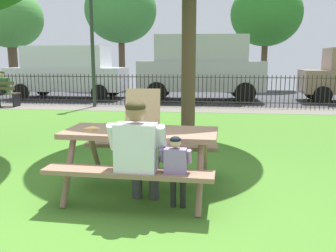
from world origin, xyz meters
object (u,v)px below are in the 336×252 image
object	(u,v)px
adult_at_table	(138,150)
pizza_slice_on_table	(91,128)
picnic_table_foreground	(141,144)
far_tree_center	(266,14)
parked_car_far_left	(68,71)
child_at_table	(176,166)
far_tree_midleft	(121,11)
person_on_park_bench	(1,87)
lamp_post_walkway	(92,31)
parked_car_left	(201,66)
far_tree_left	(10,19)
pizza_box_open	(141,120)

from	to	relation	value
adult_at_table	pizza_slice_on_table	bearing A→B (deg)	142.47
picnic_table_foreground	far_tree_center	size ratio (longest dim) A/B	0.33
pizza_slice_on_table	parked_car_far_left	xyz separation A→B (m)	(-4.35, 9.92, 0.32)
child_at_table	far_tree_center	world-z (taller)	far_tree_center
far_tree_midleft	picnic_table_foreground	bearing A→B (deg)	-75.09
child_at_table	person_on_park_bench	bearing A→B (deg)	130.82
lamp_post_walkway	far_tree_midleft	world-z (taller)	far_tree_midleft
picnic_table_foreground	pizza_slice_on_table	bearing A→B (deg)	178.06
child_at_table	person_on_park_bench	world-z (taller)	person_on_park_bench
lamp_post_walkway	parked_car_far_left	distance (m)	3.31
picnic_table_foreground	parked_car_left	bearing A→B (deg)	87.85
person_on_park_bench	far_tree_left	distance (m)	10.21
parked_car_far_left	child_at_table	bearing A→B (deg)	-62.60
pizza_box_open	lamp_post_walkway	world-z (taller)	lamp_post_walkway
far_tree_midleft	parked_car_far_left	bearing A→B (deg)	-97.20
parked_car_left	far_tree_center	distance (m)	7.15
parked_car_far_left	far_tree_center	xyz separation A→B (m)	(8.49, 5.88, 2.77)
parked_car_left	adult_at_table	bearing A→B (deg)	-91.63
pizza_box_open	far_tree_center	distance (m)	16.43
child_at_table	far_tree_midleft	bearing A→B (deg)	106.00
pizza_box_open	lamp_post_walkway	size ratio (longest dim) A/B	0.12
picnic_table_foreground	person_on_park_bench	bearing A→B (deg)	130.79
picnic_table_foreground	adult_at_table	world-z (taller)	adult_at_table
child_at_table	lamp_post_walkway	size ratio (longest dim) A/B	0.21
pizza_slice_on_table	far_tree_midleft	size ratio (longest dim) A/B	0.04
picnic_table_foreground	far_tree_left	bearing A→B (deg)	124.03
picnic_table_foreground	parked_car_far_left	world-z (taller)	parked_car_far_left
child_at_table	person_on_park_bench	distance (m)	10.25
person_on_park_bench	far_tree_left	xyz separation A→B (m)	(-4.47, 8.62, 3.17)
far_tree_left	far_tree_midleft	xyz separation A→B (m)	(6.47, 0.00, 0.34)
lamp_post_walkway	far_tree_center	xyz separation A→B (m)	(6.64, 8.25, 1.40)
picnic_table_foreground	far_tree_left	world-z (taller)	far_tree_left
far_tree_left	far_tree_center	distance (m)	14.22
far_tree_left	parked_car_left	bearing A→B (deg)	-28.01
pizza_slice_on_table	far_tree_center	size ratio (longest dim) A/B	0.05
person_on_park_bench	far_tree_midleft	distance (m)	9.52
far_tree_left	far_tree_midleft	bearing A→B (deg)	0.00
picnic_table_foreground	far_tree_center	bearing A→B (deg)	77.40
pizza_box_open	far_tree_left	world-z (taller)	far_tree_left
person_on_park_bench	far_tree_center	bearing A→B (deg)	41.47
far_tree_center	parked_car_left	bearing A→B (deg)	-118.27
pizza_slice_on_table	far_tree_left	world-z (taller)	far_tree_left
picnic_table_foreground	child_at_table	bearing A→B (deg)	-48.75
picnic_table_foreground	far_tree_midleft	distance (m)	16.76
pizza_slice_on_table	pizza_box_open	bearing A→B (deg)	3.84
adult_at_table	far_tree_left	world-z (taller)	far_tree_left
far_tree_center	pizza_box_open	bearing A→B (deg)	-102.65
person_on_park_bench	far_tree_center	distance (m)	13.40
lamp_post_walkway	far_tree_center	distance (m)	10.68
picnic_table_foreground	child_at_table	world-z (taller)	child_at_table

